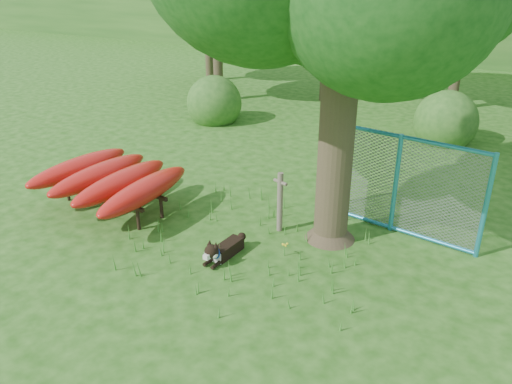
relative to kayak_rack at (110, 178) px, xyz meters
The scene contains 9 objects.
ground 3.28m from the kayak_rack, 16.59° to the right, with size 80.00×80.00×0.00m, color #1B4D0F.
wooden_post 3.56m from the kayak_rack, 14.54° to the left, with size 0.32×0.16×1.18m.
kayak_rack is the anchor object (origin of this frame).
husky_dog 3.15m from the kayak_rack, ahead, with size 0.31×1.06×0.47m.
fence_section 5.65m from the kayak_rack, 20.49° to the left, with size 3.25×0.56×3.19m.
wildflower_clump 3.99m from the kayak_rack, ahead, with size 0.12×0.11×0.25m.
shrub_left 6.89m from the kayak_rack, 106.28° to the left, with size 1.80×1.80×1.80m, color #295B1D.
shrub_mid 9.57m from the kayak_rack, 57.87° to the left, with size 1.80×1.80×1.80m, color #295B1D.
wooded_hillside 27.36m from the kayak_rack, 83.52° to the left, with size 80.00×12.00×6.00m, color #295B1D.
Camera 1 is at (4.20, -5.76, 4.57)m, focal length 35.00 mm.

